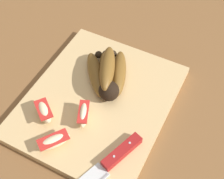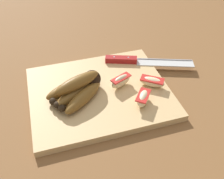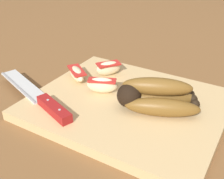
% 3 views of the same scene
% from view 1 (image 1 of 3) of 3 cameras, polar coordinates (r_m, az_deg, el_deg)
% --- Properties ---
extents(ground_plane, '(6.00, 6.00, 0.00)m').
position_cam_1_polar(ground_plane, '(0.77, -3.55, -2.65)').
color(ground_plane, brown).
extents(cutting_board, '(0.38, 0.32, 0.02)m').
position_cam_1_polar(cutting_board, '(0.76, -2.43, -2.13)').
color(cutting_board, tan).
rests_on(cutting_board, ground_plane).
extents(banana_bunch, '(0.17, 0.15, 0.07)m').
position_cam_1_polar(banana_bunch, '(0.77, -0.81, 2.74)').
color(banana_bunch, black).
rests_on(banana_bunch, cutting_board).
extents(chefs_knife, '(0.27, 0.12, 0.02)m').
position_cam_1_polar(chefs_knife, '(0.66, -1.31, -13.69)').
color(chefs_knife, silver).
rests_on(chefs_knife, cutting_board).
extents(apple_wedge_near, '(0.07, 0.05, 0.04)m').
position_cam_1_polar(apple_wedge_near, '(0.71, -5.08, -4.42)').
color(apple_wedge_near, beige).
rests_on(apple_wedge_near, cutting_board).
extents(apple_wedge_middle, '(0.06, 0.06, 0.03)m').
position_cam_1_polar(apple_wedge_middle, '(0.73, -12.02, -3.88)').
color(apple_wedge_middle, beige).
rests_on(apple_wedge_middle, cutting_board).
extents(apple_wedge_far, '(0.07, 0.06, 0.03)m').
position_cam_1_polar(apple_wedge_far, '(0.69, -10.36, -9.10)').
color(apple_wedge_far, beige).
rests_on(apple_wedge_far, cutting_board).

